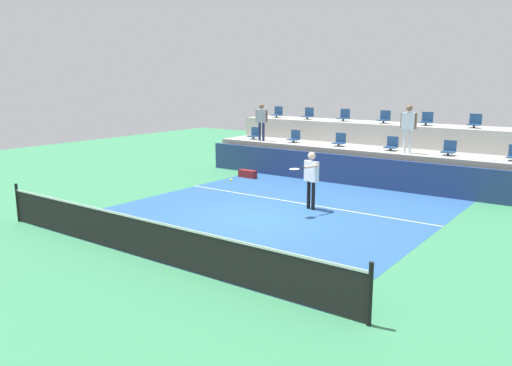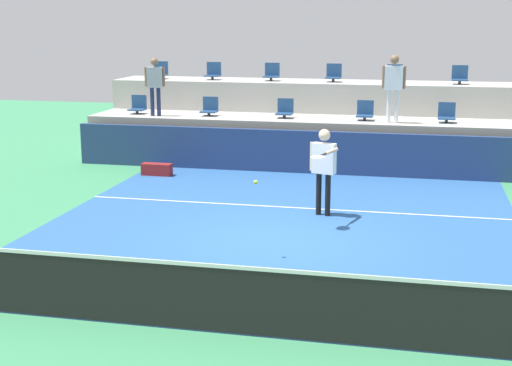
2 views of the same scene
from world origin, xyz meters
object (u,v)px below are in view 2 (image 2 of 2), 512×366
at_px(tennis_player, 324,163).
at_px(equipment_bag, 157,169).
at_px(stadium_chair_upper_center, 334,74).
at_px(spectator_in_grey, 394,82).
at_px(stadium_chair_lower_mid_left, 285,110).
at_px(stadium_chair_upper_mid_right, 395,75).
at_px(stadium_chair_upper_far_left, 160,72).
at_px(stadium_chair_upper_right, 460,76).
at_px(stadium_chair_lower_far_left, 138,106).
at_px(spectator_leaning_on_rail, 155,81).
at_px(stadium_chair_lower_right, 447,114).
at_px(stadium_chair_upper_left, 213,72).
at_px(stadium_chair_upper_mid_left, 272,73).
at_px(stadium_chair_lower_mid_right, 365,112).
at_px(stadium_chair_lower_left, 210,108).
at_px(tennis_ball, 256,182).

relative_size(tennis_player, equipment_bag, 2.32).
height_order(stadium_chair_upper_center, spectator_in_grey, spectator_in_grey).
xyz_separation_m(stadium_chair_lower_mid_left, stadium_chair_upper_mid_right, (2.84, 1.80, 0.85)).
xyz_separation_m(stadium_chair_upper_far_left, stadium_chair_upper_right, (8.84, 0.00, 0.00)).
height_order(stadium_chair_lower_far_left, spectator_in_grey, spectator_in_grey).
distance_m(spectator_leaning_on_rail, equipment_bag, 2.92).
bearing_deg(tennis_player, stadium_chair_lower_right, 64.60).
bearing_deg(stadium_chair_upper_left, stadium_chair_upper_mid_left, 0.00).
bearing_deg(stadium_chair_upper_right, stadium_chair_upper_mid_left, 180.00).
relative_size(stadium_chair_upper_center, tennis_player, 0.30).
bearing_deg(stadium_chair_upper_center, stadium_chair_lower_mid_right, -59.43).
height_order(stadium_chair_lower_far_left, stadium_chair_lower_mid_right, same).
height_order(stadium_chair_lower_mid_left, stadium_chair_upper_far_left, stadium_chair_upper_far_left).
xyz_separation_m(stadium_chair_lower_left, stadium_chair_lower_mid_right, (4.29, 0.00, 0.00)).
bearing_deg(stadium_chair_lower_mid_right, tennis_player, -94.47).
height_order(spectator_leaning_on_rail, equipment_bag, spectator_leaning_on_rail).
bearing_deg(stadium_chair_lower_left, tennis_ball, -69.06).
height_order(stadium_chair_lower_far_left, tennis_ball, stadium_chair_lower_far_left).
xyz_separation_m(spectator_in_grey, equipment_bag, (-5.77, -1.95, -2.16)).
distance_m(stadium_chair_lower_mid_right, tennis_player, 5.34).
xyz_separation_m(stadium_chair_upper_mid_left, stadium_chair_upper_right, (5.37, 0.00, 0.00)).
height_order(stadium_chair_lower_mid_left, tennis_ball, stadium_chair_lower_mid_left).
distance_m(stadium_chair_upper_left, equipment_bag, 4.68).
xyz_separation_m(stadium_chair_lower_mid_right, tennis_player, (-0.42, -5.31, -0.38)).
bearing_deg(tennis_ball, stadium_chair_upper_mid_right, 79.57).
height_order(stadium_chair_upper_mid_left, stadium_chair_upper_right, same).
relative_size(stadium_chair_lower_right, stadium_chair_upper_right, 1.00).
height_order(stadium_chair_lower_mid_right, spectator_in_grey, spectator_in_grey).
bearing_deg(stadium_chair_lower_mid_left, tennis_player, -71.76).
bearing_deg(spectator_leaning_on_rail, stadium_chair_lower_right, 2.80).
bearing_deg(stadium_chair_upper_mid_left, stadium_chair_lower_right, -19.78).
xyz_separation_m(stadium_chair_lower_left, tennis_ball, (3.13, -8.18, -0.18)).
bearing_deg(stadium_chair_lower_far_left, stadium_chair_lower_left, 0.00).
xyz_separation_m(stadium_chair_upper_right, tennis_player, (-2.89, -7.11, -1.23)).
bearing_deg(stadium_chair_lower_mid_right, stadium_chair_lower_left, 180.00).
distance_m(stadium_chair_upper_far_left, stadium_chair_upper_mid_right, 7.05).
xyz_separation_m(stadium_chair_upper_left, stadium_chair_upper_center, (3.63, 0.00, 0.00)).
bearing_deg(stadium_chair_lower_mid_left, stadium_chair_lower_left, 180.00).
xyz_separation_m(stadium_chair_upper_mid_left, stadium_chair_upper_center, (1.83, 0.00, 0.00)).
distance_m(stadium_chair_lower_far_left, tennis_player, 8.02).
relative_size(stadium_chair_lower_left, spectator_leaning_on_rail, 0.33).
xyz_separation_m(stadium_chair_upper_mid_right, stadium_chair_upper_right, (1.80, 0.00, 0.00)).
xyz_separation_m(stadium_chair_upper_far_left, stadium_chair_upper_center, (5.31, 0.00, 0.00)).
height_order(stadium_chair_lower_left, spectator_leaning_on_rail, spectator_leaning_on_rail).
height_order(stadium_chair_lower_far_left, stadium_chair_lower_mid_left, same).
height_order(stadium_chair_lower_right, stadium_chair_upper_mid_left, stadium_chair_upper_mid_left).
relative_size(stadium_chair_upper_center, spectator_in_grey, 0.30).
relative_size(stadium_chair_upper_mid_left, stadium_chair_upper_right, 1.00).
xyz_separation_m(stadium_chair_lower_right, stadium_chair_upper_right, (0.37, 1.80, 0.85)).
bearing_deg(stadium_chair_lower_left, stadium_chair_upper_right, 14.90).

